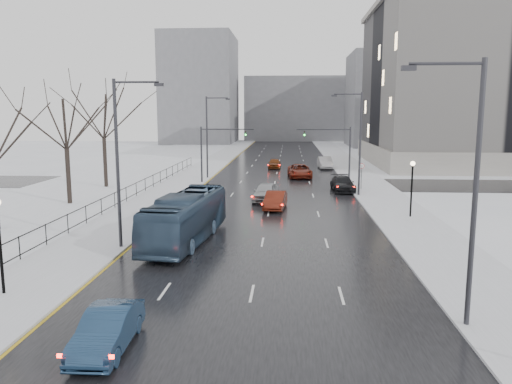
% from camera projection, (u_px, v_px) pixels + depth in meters
% --- Properties ---
extents(road, '(16.00, 150.00, 0.04)m').
position_uv_depth(road, '(277.00, 171.00, 68.77)').
color(road, black).
rests_on(road, ground).
extents(cross_road, '(130.00, 10.00, 0.04)m').
position_uv_depth(cross_road, '(275.00, 184.00, 56.95)').
color(cross_road, black).
rests_on(cross_road, ground).
extents(sidewalk_left, '(5.00, 150.00, 0.16)m').
position_uv_depth(sidewalk_left, '(202.00, 170.00, 69.45)').
color(sidewalk_left, silver).
rests_on(sidewalk_left, ground).
extents(sidewalk_right, '(5.00, 150.00, 0.16)m').
position_uv_depth(sidewalk_right, '(354.00, 172.00, 68.07)').
color(sidewalk_right, silver).
rests_on(sidewalk_right, ground).
extents(park_strip, '(14.00, 150.00, 0.12)m').
position_uv_depth(park_strip, '(135.00, 170.00, 70.07)').
color(park_strip, white).
rests_on(park_strip, ground).
extents(tree_park_d, '(8.75, 8.75, 12.50)m').
position_uv_depth(tree_park_d, '(70.00, 204.00, 44.32)').
color(tree_park_d, black).
rests_on(tree_park_d, ground).
extents(tree_park_e, '(9.45, 9.45, 13.50)m').
position_uv_depth(tree_park_e, '(106.00, 188.00, 54.20)').
color(tree_park_e, black).
rests_on(tree_park_e, ground).
extents(iron_fence, '(0.06, 70.00, 1.30)m').
position_uv_depth(iron_fence, '(106.00, 203.00, 39.92)').
color(iron_fence, black).
rests_on(iron_fence, sidewalk_left).
extents(streetlight_r_near, '(2.95, 0.25, 10.00)m').
position_uv_depth(streetlight_r_near, '(470.00, 182.00, 18.09)').
color(streetlight_r_near, '#2D2D33').
rests_on(streetlight_r_near, ground).
extents(streetlight_r_mid, '(2.95, 0.25, 10.00)m').
position_uv_depth(streetlight_r_mid, '(358.00, 139.00, 47.64)').
color(streetlight_r_mid, '#2D2D33').
rests_on(streetlight_r_mid, ground).
extents(streetlight_l_near, '(2.95, 0.25, 10.00)m').
position_uv_depth(streetlight_l_near, '(121.00, 156.00, 29.01)').
color(streetlight_l_near, '#2D2D33').
rests_on(streetlight_l_near, ground).
extents(streetlight_l_far, '(2.95, 0.25, 10.00)m').
position_uv_depth(streetlight_l_far, '(209.00, 133.00, 60.54)').
color(streetlight_l_far, '#2D2D33').
rests_on(streetlight_l_far, ground).
extents(lamppost_r_mid, '(0.36, 0.36, 4.28)m').
position_uv_depth(lamppost_r_mid, '(412.00, 181.00, 38.03)').
color(lamppost_r_mid, black).
rests_on(lamppost_r_mid, sidewalk_right).
extents(mast_signal_right, '(6.10, 0.33, 6.50)m').
position_uv_depth(mast_signal_right, '(340.00, 148.00, 55.82)').
color(mast_signal_right, '#2D2D33').
rests_on(mast_signal_right, ground).
extents(mast_signal_left, '(6.10, 0.33, 6.50)m').
position_uv_depth(mast_signal_left, '(211.00, 148.00, 56.78)').
color(mast_signal_left, '#2D2D33').
rests_on(mast_signal_left, ground).
extents(no_uturn_sign, '(0.60, 0.06, 2.70)m').
position_uv_depth(no_uturn_sign, '(362.00, 168.00, 52.04)').
color(no_uturn_sign, '#2D2D33').
rests_on(no_uturn_sign, sidewalk_right).
extents(civic_building, '(41.00, 31.00, 24.80)m').
position_uv_depth(civic_building, '(507.00, 92.00, 76.53)').
color(civic_building, gray).
rests_on(civic_building, ground).
extents(bldg_far_right, '(24.00, 20.00, 22.00)m').
position_uv_depth(bldg_far_right, '(400.00, 100.00, 119.38)').
color(bldg_far_right, slate).
rests_on(bldg_far_right, ground).
extents(bldg_far_left, '(18.00, 22.00, 28.00)m').
position_uv_depth(bldg_far_left, '(201.00, 90.00, 132.04)').
color(bldg_far_left, slate).
rests_on(bldg_far_left, ground).
extents(bldg_far_center, '(30.00, 18.00, 18.00)m').
position_uv_depth(bldg_far_center, '(298.00, 109.00, 145.90)').
color(bldg_far_center, slate).
rests_on(bldg_far_center, ground).
extents(sedan_left_near, '(1.60, 4.33, 1.41)m').
position_uv_depth(sedan_left_near, '(107.00, 330.00, 17.08)').
color(sedan_left_near, navy).
rests_on(sedan_left_near, road).
extents(bus, '(3.65, 11.21, 3.07)m').
position_uv_depth(bus, '(186.00, 218.00, 31.27)').
color(bus, '#30455E').
rests_on(bus, road).
extents(sedan_center_near, '(2.58, 5.09, 1.66)m').
position_uv_depth(sedan_center_near, '(266.00, 192.00, 45.80)').
color(sedan_center_near, '#9FA1A4').
rests_on(sedan_center_near, road).
extents(sedan_right_near, '(2.02, 4.65, 1.49)m').
position_uv_depth(sedan_right_near, '(275.00, 200.00, 41.97)').
color(sedan_right_near, '#611D10').
rests_on(sedan_right_near, road).
extents(sedan_right_cross, '(3.16, 6.15, 1.66)m').
position_uv_depth(sedan_right_cross, '(300.00, 171.00, 62.14)').
color(sedan_right_cross, '#621D10').
rests_on(sedan_right_cross, road).
extents(sedan_right_far, '(2.37, 5.37, 1.53)m').
position_uv_depth(sedan_right_far, '(343.00, 184.00, 51.43)').
color(sedan_right_far, black).
rests_on(sedan_right_far, road).
extents(sedan_center_far, '(1.79, 4.38, 1.49)m').
position_uv_depth(sedan_center_far, '(274.00, 163.00, 72.24)').
color(sedan_center_far, '#662E11').
rests_on(sedan_center_far, road).
extents(sedan_right_distant, '(2.09, 5.26, 1.70)m').
position_uv_depth(sedan_right_distant, '(325.00, 163.00, 72.12)').
color(sedan_right_distant, '#A2A0A4').
rests_on(sedan_right_distant, road).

